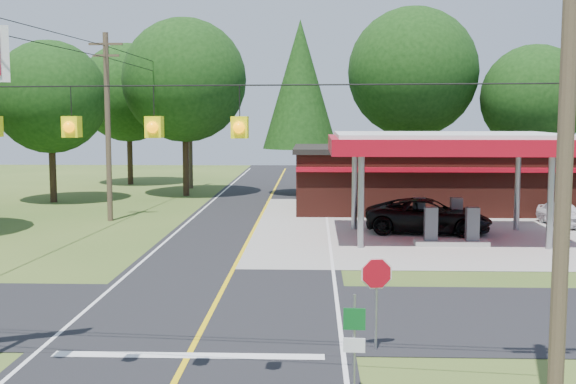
{
  "coord_description": "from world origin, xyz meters",
  "views": [
    {
      "loc": [
        2.97,
        -20.15,
        5.77
      ],
      "look_at": [
        2.0,
        7.0,
        2.8
      ],
      "focal_mm": 45.0,
      "sensor_mm": 36.0,
      "label": 1
    }
  ],
  "objects_px": {
    "octagonal_stop_sign": "(376,281)",
    "gas_canopy": "(446,146)",
    "suv_car": "(428,216)",
    "sedan_car": "(563,214)"
  },
  "relations": [
    {
      "from": "octagonal_stop_sign",
      "to": "gas_canopy",
      "type": "bearing_deg",
      "value": 74.3
    },
    {
      "from": "suv_car",
      "to": "octagonal_stop_sign",
      "type": "height_order",
      "value": "octagonal_stop_sign"
    },
    {
      "from": "gas_canopy",
      "to": "sedan_car",
      "type": "xyz_separation_m",
      "value": [
        6.76,
        4.0,
        -3.64
      ]
    },
    {
      "from": "suv_car",
      "to": "gas_canopy",
      "type": "bearing_deg",
      "value": -152.31
    },
    {
      "from": "suv_car",
      "to": "octagonal_stop_sign",
      "type": "bearing_deg",
      "value": 176.39
    },
    {
      "from": "sedan_car",
      "to": "octagonal_stop_sign",
      "type": "height_order",
      "value": "octagonal_stop_sign"
    },
    {
      "from": "suv_car",
      "to": "octagonal_stop_sign",
      "type": "distance_m",
      "value": 17.99
    },
    {
      "from": "gas_canopy",
      "to": "suv_car",
      "type": "height_order",
      "value": "gas_canopy"
    },
    {
      "from": "suv_car",
      "to": "sedan_car",
      "type": "bearing_deg",
      "value": -61.74
    },
    {
      "from": "suv_car",
      "to": "sedan_car",
      "type": "height_order",
      "value": "suv_car"
    }
  ]
}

